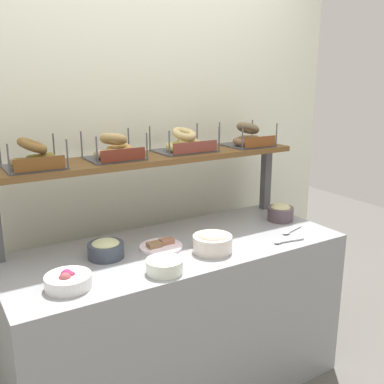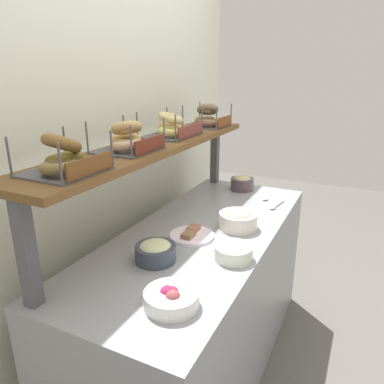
{
  "view_description": "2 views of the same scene",
  "coord_description": "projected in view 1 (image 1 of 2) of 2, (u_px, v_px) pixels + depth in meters",
  "views": [
    {
      "loc": [
        -1.06,
        -1.87,
        1.71
      ],
      "look_at": [
        0.14,
        0.09,
        1.1
      ],
      "focal_mm": 41.79,
      "sensor_mm": 36.0,
      "label": 1
    },
    {
      "loc": [
        -1.54,
        -0.7,
        1.63
      ],
      "look_at": [
        0.08,
        0.1,
        1.02
      ],
      "focal_mm": 33.99,
      "sensor_mm": 36.0,
      "label": 2
    }
  ],
  "objects": [
    {
      "name": "bagel_basket_cinnamon_raisin",
      "position": [
        33.0,
        158.0,
        2.07
      ],
      "size": [
        0.28,
        0.25,
        0.15
      ],
      "color": "#4C4C51",
      "rests_on": "upper_shelf"
    },
    {
      "name": "bagel_basket_plain",
      "position": [
        184.0,
        143.0,
        2.52
      ],
      "size": [
        0.33,
        0.25,
        0.14
      ],
      "color": "#4C4C51",
      "rests_on": "upper_shelf"
    },
    {
      "name": "serving_spoon_by_edge",
      "position": [
        290.0,
        231.0,
        2.49
      ],
      "size": [
        0.18,
        0.07,
        0.01
      ],
      "color": "#B7B7BC",
      "rests_on": "deli_counter"
    },
    {
      "name": "shelf_riser_right",
      "position": [
        266.0,
        179.0,
        2.88
      ],
      "size": [
        0.05,
        0.05,
        0.4
      ],
      "primitive_type": "cube",
      "color": "#4C4C51",
      "rests_on": "deli_counter"
    },
    {
      "name": "bagel_basket_sesame",
      "position": [
        114.0,
        150.0,
        2.29
      ],
      "size": [
        0.28,
        0.26,
        0.15
      ],
      "color": "#4C4C51",
      "rests_on": "upper_shelf"
    },
    {
      "name": "upper_shelf",
      "position": [
        152.0,
        158.0,
        2.41
      ],
      "size": [
        1.71,
        0.32,
        0.03
      ],
      "primitive_type": "cube",
      "color": "brown",
      "rests_on": "shelf_riser_left"
    },
    {
      "name": "bowl_lox_spread",
      "position": [
        212.0,
        242.0,
        2.22
      ],
      "size": [
        0.2,
        0.2,
        0.1
      ],
      "color": "silver",
      "rests_on": "deli_counter"
    },
    {
      "name": "back_wall",
      "position": [
        131.0,
        161.0,
        2.66
      ],
      "size": [
        2.95,
        0.06,
        2.4
      ],
      "primitive_type": "cube",
      "color": "silver",
      "rests_on": "ground_plane"
    },
    {
      "name": "bowl_beet_salad",
      "position": [
        68.0,
        280.0,
        1.84
      ],
      "size": [
        0.19,
        0.19,
        0.07
      ],
      "color": "white",
      "rests_on": "deli_counter"
    },
    {
      "name": "bagel_basket_poppy",
      "position": [
        248.0,
        138.0,
        2.71
      ],
      "size": [
        0.27,
        0.24,
        0.16
      ],
      "color": "#4C4C51",
      "rests_on": "upper_shelf"
    },
    {
      "name": "bowl_tuna_salad",
      "position": [
        106.0,
        249.0,
        2.14
      ],
      "size": [
        0.17,
        0.17,
        0.09
      ],
      "color": "#343B47",
      "rests_on": "deli_counter"
    },
    {
      "name": "bowl_cream_cheese",
      "position": [
        164.0,
        264.0,
        1.98
      ],
      "size": [
        0.17,
        0.17,
        0.08
      ],
      "color": "white",
      "rests_on": "deli_counter"
    },
    {
      "name": "serving_spoon_near_plate",
      "position": [
        284.0,
        241.0,
        2.34
      ],
      "size": [
        0.18,
        0.05,
        0.01
      ],
      "color": "#B7B7BC",
      "rests_on": "deli_counter"
    },
    {
      "name": "bowl_hummus",
      "position": [
        281.0,
        212.0,
        2.68
      ],
      "size": [
        0.15,
        0.15,
        0.1
      ],
      "color": "#4C3D46",
      "rests_on": "deli_counter"
    },
    {
      "name": "serving_plate_white",
      "position": [
        161.0,
        246.0,
        2.26
      ],
      "size": [
        0.22,
        0.22,
        0.04
      ],
      "color": "white",
      "rests_on": "deli_counter"
    },
    {
      "name": "deli_counter",
      "position": [
        178.0,
        319.0,
        2.41
      ],
      "size": [
        1.75,
        0.7,
        0.85
      ],
      "primitive_type": "cube",
      "color": "gray",
      "rests_on": "ground_plane"
    }
  ]
}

